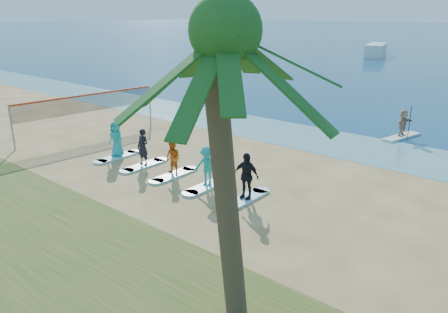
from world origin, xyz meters
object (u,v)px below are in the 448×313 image
Objects in this scene: surfboard_1 at (144,165)px; student_3 at (207,166)px; palm_tree at (225,34)px; paddleboard at (401,137)px; surfboard_3 at (207,186)px; paddleboarder at (403,123)px; student_2 at (173,158)px; surfboard_0 at (118,157)px; student_0 at (116,139)px; student_1 at (143,147)px; surfboard_2 at (174,175)px; surfboard_4 at (246,199)px; volleyball_net at (88,104)px; boat_offshore_a at (375,56)px; student_4 at (246,176)px.

student_3 reaches higher than surfboard_1.
palm_tree is 2.66× the size of paddleboard.
palm_tree is 3.63× the size of surfboard_1.
student_3 is (0.00, 0.00, 0.91)m from surfboard_3.
student_2 is at bearing 163.90° from paddleboarder.
surfboard_1 is (2.07, 0.00, 0.00)m from surfboard_0.
surfboard_0 and surfboard_3 have the same top height.
student_1 is (2.07, 0.00, -0.03)m from student_0.
paddleboard is at bearing 66.28° from surfboard_2.
surfboard_0 is at bearing -113.57° from paddleboard.
surfboard_3 and surfboard_4 have the same top height.
surfboard_2 is at bearing 180.00° from surfboard_4.
volleyball_net reaches higher than paddleboard.
paddleboard is 13.72m from student_3.
paddleboard is 1.36× the size of surfboard_2.
paddleboarder is 13.72m from surfboard_3.
paddleboard is at bearing 82.83° from surfboard_4.
surfboard_1 is 4.13m from surfboard_3.
student_0 reaches higher than paddleboarder.
student_2 is (14.61, -60.61, 0.86)m from boat_offshore_a.
surfboard_4 is (-3.78, 5.84, -6.67)m from palm_tree.
boat_offshore_a is 61.51m from student_0.
surfboard_1 is (-7.86, -13.18, -0.01)m from paddleboard.
volleyball_net is at bearing 166.18° from surfboard_1.
boat_offshore_a is 5.71× the size of student_2.
paddleboard is at bearing 37.56° from volleyball_net.
student_1 is 2.07m from student_2.
student_4 is (-1.66, -13.18, 0.13)m from paddleboarder.
student_4 is at bearing -179.56° from paddleboarder.
surfboard_3 is (6.20, 0.00, -0.96)m from student_0.
student_3 is at bearing 0.00° from surfboard_2.
student_4 is at bearing -7.45° from volleyball_net.
volleyball_net is 9.32m from student_2.
volleyball_net is at bearing 171.19° from surfboard_3.
student_0 is (-9.92, -13.18, 0.10)m from paddleboarder.
student_1 is at bearing 0.00° from surfboard_0.
palm_tree is at bearing -64.58° from student_4.
palm_tree reaches higher than student_3.
surfboard_2 is (2.07, 0.00, 0.00)m from surfboard_1.
student_1 is at bearing -93.28° from boat_offshore_a.
surfboard_1 is at bearing 149.68° from palm_tree.
student_4 reaches higher than student_1.
student_3 is at bearing 135.06° from palm_tree.
surfboard_4 is at bearing 0.00° from surfboard_3.
student_0 is 0.83× the size of surfboard_4.
surfboard_0 is 8.32m from student_4.
student_0 is at bearing 180.00° from surfboard_4.
volleyball_net is 5.90× the size of student_2.
student_0 reaches higher than surfboard_0.
student_4 reaches higher than surfboard_4.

